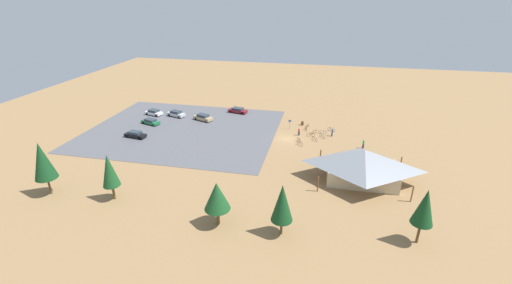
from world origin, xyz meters
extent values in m
plane|color=#937047|center=(0.00, 0.00, 0.00)|extent=(160.00, 160.00, 0.00)
cube|color=#56565B|center=(23.28, -0.47, 0.03)|extent=(40.93, 33.60, 0.05)
cube|color=#C6B28E|center=(-13.86, 14.30, 1.31)|extent=(10.85, 6.94, 2.61)
pyramid|color=gray|center=(-13.86, 14.30, 4.05)|extent=(13.97, 10.06, 2.87)
cylinder|color=brown|center=(-20.61, 9.51, 1.31)|extent=(0.20, 0.20, 2.61)
cylinder|color=brown|center=(-7.11, 9.51, 1.31)|extent=(0.20, 0.20, 2.61)
cylinder|color=brown|center=(-20.61, 19.10, 1.31)|extent=(0.20, 0.20, 2.61)
cylinder|color=brown|center=(-7.11, 19.10, 1.31)|extent=(0.20, 0.20, 2.61)
cylinder|color=brown|center=(-2.41, -8.79, 0.45)|extent=(0.60, 0.60, 0.90)
cylinder|color=#99999E|center=(0.19, -5.82, 1.10)|extent=(0.08, 0.08, 2.20)
cube|color=#1959B2|center=(0.19, -5.82, 1.90)|extent=(0.56, 0.04, 0.40)
cylinder|color=brown|center=(-19.54, 28.37, 1.45)|extent=(0.32, 0.32, 2.90)
cone|color=#14421E|center=(-19.54, 28.37, 5.21)|extent=(2.59, 2.59, 4.63)
cylinder|color=brown|center=(32.55, 28.16, 1.37)|extent=(0.30, 0.30, 2.74)
cone|color=#14421E|center=(32.55, 28.16, 5.60)|extent=(3.17, 3.17, 5.72)
cylinder|color=brown|center=(5.38, 29.96, 1.23)|extent=(0.43, 0.43, 2.45)
cone|color=#194C23|center=(5.38, 29.96, 4.37)|extent=(3.41, 3.41, 3.83)
cylinder|color=brown|center=(22.27, 27.46, 1.16)|extent=(0.35, 0.35, 2.33)
cone|color=#194C23|center=(22.27, 27.46, 4.81)|extent=(2.48, 2.48, 4.97)
cylinder|color=brown|center=(-3.04, 30.21, 1.09)|extent=(0.32, 0.32, 2.18)
cone|color=#14421E|center=(-3.04, 30.21, 4.69)|extent=(2.75, 2.75, 5.01)
torus|color=black|center=(-5.30, -0.66, 0.34)|extent=(0.52, 0.50, 0.68)
torus|color=black|center=(-6.03, 0.04, 0.34)|extent=(0.52, 0.50, 0.68)
cylinder|color=#2347B7|center=(-5.66, -0.31, 0.45)|extent=(0.70, 0.67, 0.04)
cylinder|color=#2347B7|center=(-5.53, -0.43, 0.53)|extent=(0.04, 0.04, 0.38)
cube|color=black|center=(-5.53, -0.43, 0.72)|extent=(0.20, 0.20, 0.05)
cylinder|color=#2347B7|center=(-5.95, -0.03, 0.58)|extent=(0.04, 0.04, 0.48)
cylinder|color=black|center=(-5.95, -0.03, 0.82)|extent=(0.36, 0.37, 0.03)
torus|color=black|center=(-2.47, 2.25, 0.36)|extent=(0.56, 0.51, 0.72)
torus|color=black|center=(-3.25, 2.95, 0.36)|extent=(0.56, 0.51, 0.72)
cylinder|color=silver|center=(-2.86, 2.60, 0.48)|extent=(0.74, 0.67, 0.04)
cylinder|color=silver|center=(-2.72, 2.47, 0.58)|extent=(0.04, 0.04, 0.44)
cube|color=black|center=(-2.72, 2.47, 0.80)|extent=(0.20, 0.19, 0.05)
cylinder|color=silver|center=(-3.17, 2.88, 0.58)|extent=(0.04, 0.04, 0.44)
cylinder|color=black|center=(-3.17, 2.88, 0.80)|extent=(0.35, 0.38, 0.03)
torus|color=black|center=(-2.22, 0.42, 0.33)|extent=(0.39, 0.57, 0.66)
torus|color=black|center=(-2.76, 1.27, 0.33)|extent=(0.39, 0.57, 0.66)
cylinder|color=#722D9E|center=(-2.49, 0.85, 0.44)|extent=(0.53, 0.80, 0.04)
cylinder|color=#722D9E|center=(-2.39, 0.69, 0.52)|extent=(0.04, 0.04, 0.38)
cube|color=black|center=(-2.39, 0.69, 0.71)|extent=(0.18, 0.21, 0.05)
cylinder|color=#722D9E|center=(-2.71, 1.18, 0.56)|extent=(0.04, 0.04, 0.45)
cylinder|color=black|center=(-2.71, 1.18, 0.78)|extent=(0.42, 0.29, 0.03)
torus|color=black|center=(-4.22, -2.41, 0.38)|extent=(0.75, 0.11, 0.75)
torus|color=black|center=(-5.17, -2.50, 0.38)|extent=(0.75, 0.11, 0.75)
cylinder|color=black|center=(-4.69, -2.45, 0.50)|extent=(0.87, 0.12, 0.04)
cylinder|color=black|center=(-4.52, -2.44, 0.61)|extent=(0.04, 0.04, 0.48)
cube|color=black|center=(-4.52, -2.44, 0.85)|extent=(0.21, 0.10, 0.05)
cylinder|color=black|center=(-5.07, -2.49, 0.63)|extent=(0.04, 0.04, 0.51)
cylinder|color=black|center=(-5.07, -2.49, 0.89)|extent=(0.08, 0.48, 0.03)
torus|color=black|center=(-3.85, -8.02, 0.35)|extent=(0.25, 0.69, 0.71)
torus|color=black|center=(-3.55, -7.06, 0.35)|extent=(0.25, 0.69, 0.71)
cylinder|color=red|center=(-3.70, -7.54, 0.47)|extent=(0.31, 0.89, 0.04)
cylinder|color=red|center=(-3.75, -7.71, 0.55)|extent=(0.04, 0.04, 0.39)
cube|color=black|center=(-3.75, -7.71, 0.74)|extent=(0.14, 0.21, 0.05)
cylinder|color=red|center=(-3.58, -7.16, 0.57)|extent=(0.04, 0.04, 0.43)
cylinder|color=black|center=(-3.58, -7.16, 0.79)|extent=(0.47, 0.17, 0.03)
torus|color=black|center=(-7.58, -4.43, 0.35)|extent=(0.70, 0.14, 0.70)
torus|color=black|center=(-6.53, -4.57, 0.35)|extent=(0.70, 0.14, 0.70)
cylinder|color=#B7B7BC|center=(-7.05, -4.50, 0.46)|extent=(0.96, 0.17, 0.04)
cylinder|color=#B7B7BC|center=(-7.24, -4.47, 0.54)|extent=(0.04, 0.04, 0.37)
cube|color=black|center=(-7.24, -4.47, 0.72)|extent=(0.21, 0.11, 0.05)
cylinder|color=#B7B7BC|center=(-6.64, -4.56, 0.58)|extent=(0.04, 0.04, 0.47)
cylinder|color=black|center=(-6.64, -4.56, 0.82)|extent=(0.10, 0.48, 0.03)
torus|color=black|center=(-8.46, -6.72, 0.35)|extent=(0.65, 0.35, 0.71)
torus|color=black|center=(-9.43, -6.24, 0.35)|extent=(0.65, 0.35, 0.71)
cylinder|color=#197A7F|center=(-8.95, -6.48, 0.47)|extent=(0.90, 0.47, 0.04)
cylinder|color=#197A7F|center=(-8.77, -6.57, 0.57)|extent=(0.04, 0.04, 0.43)
cube|color=black|center=(-8.77, -6.57, 0.78)|extent=(0.21, 0.16, 0.05)
cylinder|color=#197A7F|center=(-9.33, -6.29, 0.59)|extent=(0.04, 0.04, 0.47)
cylinder|color=black|center=(-9.33, -6.29, 0.82)|extent=(0.24, 0.44, 0.03)
torus|color=black|center=(-5.74, -4.77, 0.33)|extent=(0.48, 0.52, 0.67)
torus|color=black|center=(-5.02, -4.00, 0.33)|extent=(0.48, 0.52, 0.67)
cylinder|color=orange|center=(-5.38, -4.38, 0.44)|extent=(0.68, 0.73, 0.04)
cylinder|color=orange|center=(-5.51, -4.52, 0.51)|extent=(0.04, 0.04, 0.36)
cube|color=black|center=(-5.51, -4.52, 0.69)|extent=(0.19, 0.20, 0.05)
cylinder|color=orange|center=(-5.10, -4.07, 0.56)|extent=(0.04, 0.04, 0.45)
cylinder|color=black|center=(-5.10, -4.07, 0.78)|extent=(0.37, 0.35, 0.03)
torus|color=black|center=(-3.35, -6.39, 0.37)|extent=(0.19, 0.74, 0.75)
torus|color=black|center=(-3.57, -5.32, 0.37)|extent=(0.19, 0.74, 0.75)
cylinder|color=yellow|center=(-3.46, -5.85, 0.50)|extent=(0.24, 0.99, 0.04)
cylinder|color=yellow|center=(-3.42, -6.04, 0.57)|extent=(0.04, 0.04, 0.40)
cube|color=black|center=(-3.42, -6.04, 0.77)|extent=(0.12, 0.21, 0.05)
cylinder|color=yellow|center=(-3.54, -5.42, 0.61)|extent=(0.04, 0.04, 0.47)
cylinder|color=black|center=(-3.54, -5.42, 0.84)|extent=(0.48, 0.13, 0.03)
torus|color=black|center=(-7.47, -1.85, 0.33)|extent=(0.49, 0.50, 0.66)
torus|color=black|center=(-6.78, -2.56, 0.33)|extent=(0.49, 0.50, 0.66)
cylinder|color=#1E7F38|center=(-7.13, -2.21, 0.44)|extent=(0.66, 0.68, 0.04)
cylinder|color=#1E7F38|center=(-7.25, -2.08, 0.52)|extent=(0.04, 0.04, 0.38)
cube|color=black|center=(-7.25, -2.08, 0.71)|extent=(0.20, 0.20, 0.05)
cylinder|color=#1E7F38|center=(-6.85, -2.49, 0.54)|extent=(0.04, 0.04, 0.41)
cylinder|color=black|center=(-6.85, -2.49, 0.74)|extent=(0.37, 0.36, 0.03)
cube|color=#BCBCC1|center=(28.37, -8.14, 0.61)|extent=(4.83, 3.04, 0.69)
cube|color=#2D3842|center=(28.37, -8.14, 1.23)|extent=(2.87, 2.24, 0.54)
cylinder|color=black|center=(30.06, -7.87, 0.37)|extent=(0.68, 0.40, 0.64)
cylinder|color=black|center=(29.60, -9.33, 0.37)|extent=(0.68, 0.40, 0.64)
cylinder|color=black|center=(27.14, -6.94, 0.37)|extent=(0.68, 0.40, 0.64)
cylinder|color=black|center=(26.68, -8.40, 0.37)|extent=(0.68, 0.40, 0.64)
cube|color=#1E6B3D|center=(31.99, -2.05, 0.55)|extent=(4.83, 3.09, 0.56)
cube|color=#2D3842|center=(31.99, -2.05, 1.07)|extent=(2.88, 2.26, 0.47)
cylinder|color=black|center=(33.69, -1.81, 0.37)|extent=(0.68, 0.41, 0.64)
cylinder|color=black|center=(33.20, -3.26, 0.37)|extent=(0.68, 0.41, 0.64)
cylinder|color=black|center=(30.78, -0.83, 0.37)|extent=(0.68, 0.41, 0.64)
cylinder|color=black|center=(30.30, -2.29, 0.37)|extent=(0.68, 0.41, 0.64)
cube|color=black|center=(31.32, 5.81, 0.55)|extent=(4.79, 2.38, 0.57)
cube|color=#2D3842|center=(31.32, 5.81, 1.11)|extent=(2.76, 1.89, 0.56)
cylinder|color=black|center=(32.97, 6.34, 0.37)|extent=(0.67, 0.31, 0.64)
cylinder|color=black|center=(32.75, 4.83, 0.37)|extent=(0.67, 0.31, 0.64)
cylinder|color=black|center=(29.89, 6.79, 0.37)|extent=(0.67, 0.31, 0.64)
cylinder|color=black|center=(29.67, 5.28, 0.37)|extent=(0.67, 0.31, 0.64)
cube|color=white|center=(34.24, -8.02, 0.58)|extent=(4.61, 2.94, 0.62)
cube|color=#2D3842|center=(34.24, -8.02, 1.15)|extent=(2.74, 2.23, 0.52)
cylinder|color=black|center=(35.86, -7.59, 0.37)|extent=(0.68, 0.38, 0.64)
cylinder|color=black|center=(35.42, -9.21, 0.37)|extent=(0.68, 0.38, 0.64)
cylinder|color=black|center=(33.05, -6.84, 0.37)|extent=(0.68, 0.38, 0.64)
cylinder|color=black|center=(32.62, -8.46, 0.37)|extent=(0.68, 0.38, 0.64)
cube|color=maroon|center=(14.29, -13.95, 0.56)|extent=(5.03, 2.83, 0.59)
cube|color=#2D3842|center=(14.29, -13.95, 1.11)|extent=(2.94, 2.16, 0.50)
cylinder|color=black|center=(16.04, -13.50, 0.37)|extent=(0.67, 0.35, 0.64)
cylinder|color=black|center=(15.69, -15.10, 0.37)|extent=(0.67, 0.35, 0.64)
cylinder|color=black|center=(12.90, -12.81, 0.37)|extent=(0.67, 0.35, 0.64)
cylinder|color=black|center=(12.55, -14.40, 0.37)|extent=(0.67, 0.35, 0.64)
cube|color=tan|center=(20.98, -6.99, 0.61)|extent=(5.09, 3.45, 0.68)
cube|color=#2D3842|center=(20.98, -6.99, 1.25)|extent=(3.06, 2.49, 0.59)
cylinder|color=black|center=(22.78, -6.81, 0.37)|extent=(0.68, 0.44, 0.64)
cylinder|color=black|center=(22.18, -8.34, 0.37)|extent=(0.68, 0.44, 0.64)
cylinder|color=black|center=(19.78, -5.64, 0.37)|extent=(0.68, 0.44, 0.64)
cylinder|color=black|center=(19.18, -7.16, 0.37)|extent=(0.68, 0.44, 0.64)
cube|color=#2D3347|center=(-9.12, -3.57, 0.45)|extent=(0.24, 0.32, 0.91)
cylinder|color=blue|center=(-9.12, -3.57, 1.24)|extent=(0.36, 0.36, 0.67)
sphere|color=tan|center=(-9.12, -3.57, 1.69)|extent=(0.24, 0.24, 0.24)
cube|color=#2D3347|center=(-15.12, 1.38, 0.45)|extent=(0.30, 0.36, 0.90)
cylinder|color=green|center=(-15.12, 1.38, 1.25)|extent=(0.36, 0.36, 0.69)
sphere|color=tan|center=(-15.12, 1.38, 1.72)|extent=(0.24, 0.24, 0.24)
cube|color=#2D3347|center=(-2.20, -2.59, 0.41)|extent=(0.40, 0.39, 0.82)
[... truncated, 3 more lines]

